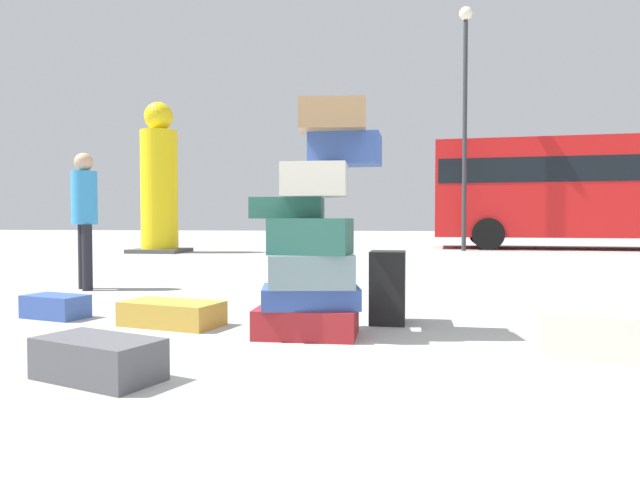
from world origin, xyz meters
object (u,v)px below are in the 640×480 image
(suitcase_navy_right_side, at_px, (56,306))
(person_bearded_onlooker, at_px, (84,209))
(suitcase_charcoal_white_trunk, at_px, (98,359))
(suitcase_tower, at_px, (314,239))
(suitcase_black_foreground_near, at_px, (388,287))
(lamp_post, at_px, (465,94))
(suitcase_tan_left_side, at_px, (172,314))
(yellow_dummy_statue, at_px, (159,186))
(suitcase_cream_foreground_far, at_px, (599,335))
(parked_bus, at_px, (583,186))

(suitcase_navy_right_side, xyz_separation_m, person_bearded_onlooker, (-0.83, 1.87, 0.88))
(suitcase_charcoal_white_trunk, bearing_deg, suitcase_tower, 72.94)
(suitcase_black_foreground_near, bearing_deg, lamp_post, 82.09)
(suitcase_charcoal_white_trunk, relative_size, suitcase_black_foreground_near, 1.14)
(suitcase_tan_left_side, height_order, yellow_dummy_statue, yellow_dummy_statue)
(suitcase_charcoal_white_trunk, bearing_deg, suitcase_navy_right_side, 148.64)
(suitcase_tower, relative_size, yellow_dummy_statue, 0.44)
(suitcase_charcoal_white_trunk, bearing_deg, suitcase_tan_left_side, 118.41)
(person_bearded_onlooker, distance_m, yellow_dummy_statue, 7.95)
(suitcase_black_foreground_near, bearing_deg, suitcase_cream_foreground_far, -35.26)
(suitcase_cream_foreground_far, height_order, yellow_dummy_statue, yellow_dummy_statue)
(parked_bus, bearing_deg, suitcase_charcoal_white_trunk, -110.58)
(suitcase_charcoal_white_trunk, distance_m, suitcase_navy_right_side, 2.18)
(person_bearded_onlooker, bearing_deg, parked_bus, 98.40)
(suitcase_tower, xyz_separation_m, person_bearded_onlooker, (-3.15, 2.31, 0.28))
(suitcase_tan_left_side, relative_size, yellow_dummy_statue, 0.20)
(suitcase_navy_right_side, bearing_deg, yellow_dummy_statue, 123.92)
(suitcase_tan_left_side, distance_m, suitcase_navy_right_side, 1.16)
(suitcase_black_foreground_near, distance_m, yellow_dummy_statue, 11.17)
(suitcase_charcoal_white_trunk, distance_m, lamp_post, 14.08)
(suitcase_cream_foreground_far, distance_m, yellow_dummy_statue, 12.72)
(suitcase_tower, bearing_deg, suitcase_tan_left_side, 169.01)
(suitcase_tower, xyz_separation_m, yellow_dummy_statue, (-5.52, 9.86, 1.02))
(suitcase_cream_foreground_far, bearing_deg, yellow_dummy_statue, 144.39)
(suitcase_cream_foreground_far, bearing_deg, suitcase_black_foreground_near, 161.86)
(parked_bus, distance_m, lamp_post, 4.59)
(suitcase_tower, bearing_deg, suitcase_navy_right_side, 169.40)
(suitcase_tower, relative_size, suitcase_navy_right_side, 3.16)
(suitcase_tan_left_side, bearing_deg, suitcase_cream_foreground_far, 2.44)
(lamp_post, bearing_deg, person_bearded_onlooker, -120.44)
(suitcase_tower, xyz_separation_m, lamp_post, (2.40, 11.75, 3.56))
(lamp_post, bearing_deg, suitcase_cream_foreground_far, -92.70)
(suitcase_navy_right_side, bearing_deg, person_bearded_onlooker, 128.95)
(suitcase_tower, bearing_deg, yellow_dummy_statue, 119.25)
(suitcase_cream_foreground_far, bearing_deg, suitcase_tan_left_side, -173.08)
(suitcase_tower, bearing_deg, lamp_post, 78.45)
(lamp_post, bearing_deg, suitcase_navy_right_side, -112.66)
(person_bearded_onlooker, bearing_deg, suitcase_charcoal_white_trunk, -10.58)
(suitcase_cream_foreground_far, xyz_separation_m, person_bearded_onlooker, (-4.98, 2.71, 0.84))
(person_bearded_onlooker, relative_size, yellow_dummy_statue, 0.43)
(parked_bus, height_order, lamp_post, lamp_post)
(suitcase_black_foreground_near, distance_m, parked_bus, 13.93)
(suitcase_tower, relative_size, suitcase_tan_left_side, 2.17)
(suitcase_black_foreground_near, bearing_deg, person_bearded_onlooker, 156.43)
(suitcase_charcoal_white_trunk, distance_m, parked_bus, 16.24)
(suitcase_charcoal_white_trunk, distance_m, suitcase_cream_foreground_far, 2.93)
(suitcase_charcoal_white_trunk, height_order, parked_bus, parked_bus)
(suitcase_tower, xyz_separation_m, suitcase_charcoal_white_trunk, (-0.97, -1.27, -0.59))
(suitcase_tower, height_order, suitcase_black_foreground_near, suitcase_tower)
(suitcase_black_foreground_near, distance_m, person_bearded_onlooker, 4.11)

